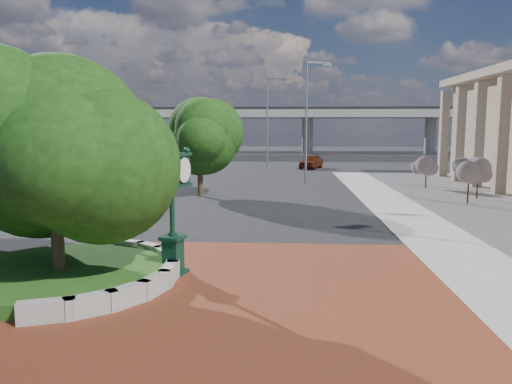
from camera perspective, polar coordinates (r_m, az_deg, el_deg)
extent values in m
plane|color=black|center=(14.33, -2.75, -10.56)|extent=(200.00, 200.00, 0.00)
cube|color=brown|center=(13.38, -3.22, -11.80)|extent=(12.00, 12.00, 0.04)
cube|color=#9E9B93|center=(12.55, -22.83, -12.51)|extent=(1.29, 0.76, 0.54)
cube|color=#9E9B93|center=(12.62, -18.31, -12.19)|extent=(1.20, 1.04, 0.54)
cube|color=#9E9B93|center=(13.02, -14.34, -11.43)|extent=(1.00, 1.22, 0.54)
cube|color=#9E9B93|center=(13.70, -11.47, -10.39)|extent=(0.71, 1.30, 0.54)
cube|color=#9E9B93|center=(14.55, -9.91, -9.28)|extent=(0.35, 1.25, 0.54)
cube|color=#9E9B93|center=(15.48, -9.62, -8.24)|extent=(0.71, 1.30, 0.54)
cube|color=#9E9B93|center=(16.40, -10.41, -7.37)|extent=(1.00, 1.22, 0.54)
cube|color=#9E9B93|center=(17.23, -12.04, -6.69)|extent=(1.20, 1.04, 0.54)
cube|color=#9E9B93|center=(17.90, -14.29, -6.22)|extent=(1.29, 0.76, 0.54)
cylinder|color=#1B4413|center=(15.61, -21.55, -8.81)|extent=(6.10, 6.10, 0.40)
cube|color=#9E9B93|center=(83.59, 2.47, 8.87)|extent=(90.00, 12.00, 1.20)
cube|color=black|center=(83.61, 2.47, 9.42)|extent=(90.00, 12.00, 0.40)
cylinder|color=#9E9B93|center=(91.18, -20.25, 6.11)|extent=(1.80, 1.80, 6.00)
cylinder|color=#9E9B93|center=(85.17, -7.75, 6.43)|extent=(1.80, 1.80, 6.00)
cylinder|color=#9E9B93|center=(83.63, 5.90, 6.44)|extent=(1.80, 1.80, 6.00)
cylinder|color=#9E9B93|center=(86.80, 19.29, 6.10)|extent=(1.80, 1.80, 6.00)
cylinder|color=#38281C|center=(15.39, -21.71, -5.64)|extent=(0.36, 0.36, 2.17)
sphere|color=#16380F|center=(15.04, -22.19, 4.23)|extent=(5.20, 5.20, 5.20)
cylinder|color=#38281C|center=(32.21, -6.38, 1.23)|extent=(0.36, 0.36, 1.92)
sphere|color=#16380F|center=(32.04, -6.44, 5.29)|extent=(4.40, 4.40, 4.40)
cube|color=black|center=(15.42, -9.41, -9.07)|extent=(0.90, 0.90, 0.14)
cube|color=black|center=(15.27, -9.46, -7.07)|extent=(0.62, 0.62, 0.99)
cube|color=black|center=(15.15, -9.50, -5.16)|extent=(0.78, 0.78, 0.11)
cylinder|color=black|center=(14.99, -9.57, -2.11)|extent=(0.15, 0.15, 1.53)
cube|color=black|center=(14.84, -9.67, 2.54)|extent=(1.01, 1.01, 0.81)
cylinder|color=white|center=(14.48, -10.50, 2.40)|extent=(0.70, 0.26, 0.72)
cylinder|color=white|center=(15.20, -8.87, 2.67)|extent=(0.70, 0.26, 0.72)
cylinder|color=white|center=(15.05, -11.06, 2.57)|extent=(0.26, 0.70, 0.72)
cylinder|color=white|center=(14.63, -8.24, 2.50)|extent=(0.26, 0.70, 0.72)
sphere|color=black|center=(14.80, -9.72, 4.68)|extent=(0.39, 0.39, 0.39)
cone|color=black|center=(14.79, -9.74, 5.83)|extent=(0.16, 0.16, 0.45)
imported|color=#571D0C|center=(53.72, 6.33, 3.49)|extent=(3.08, 4.74, 1.50)
cylinder|color=slate|center=(38.89, 5.76, 7.74)|extent=(0.17, 0.17, 9.29)
cube|color=slate|center=(39.59, 7.11, 14.46)|extent=(1.78, 0.85, 0.12)
cube|color=slate|center=(39.94, 8.21, 14.23)|extent=(0.58, 0.44, 0.15)
cylinder|color=slate|center=(52.54, 1.30, 7.72)|extent=(0.17, 0.17, 9.34)
cube|color=slate|center=(52.64, 2.34, 12.81)|extent=(1.87, 0.36, 0.12)
cube|color=slate|center=(52.53, 3.26, 12.70)|extent=(0.54, 0.32, 0.16)
cylinder|color=#38281C|center=(31.24, 23.05, -0.18)|extent=(0.10, 0.10, 1.20)
sphere|color=#B75B9C|center=(31.14, 23.15, 1.64)|extent=(1.20, 1.20, 1.20)
cylinder|color=#38281C|center=(33.57, 23.94, 0.26)|extent=(0.10, 0.10, 1.20)
sphere|color=#B75B9C|center=(33.47, 24.04, 1.96)|extent=(1.20, 1.20, 1.20)
cylinder|color=#38281C|center=(38.11, 18.84, 1.29)|extent=(0.10, 0.10, 1.20)
sphere|color=#B75B9C|center=(38.02, 18.90, 2.79)|extent=(1.20, 1.20, 1.20)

